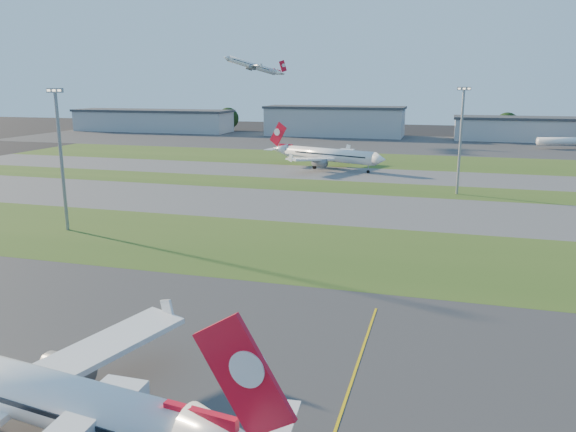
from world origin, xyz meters
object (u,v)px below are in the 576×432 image
(light_mast_west, at_px, (60,151))
(light_mast_centre, at_px, (461,134))
(airliner_parked, at_px, (14,390))
(mini_jet_near, at_px, (569,141))
(airliner_taxiing, at_px, (328,155))

(light_mast_west, distance_m, light_mast_centre, 89.64)
(airliner_parked, height_order, light_mast_centre, light_mast_centre)
(airliner_parked, distance_m, light_mast_west, 67.25)
(light_mast_west, xyz_separation_m, light_mast_centre, (70.00, 56.00, 0.00))
(airliner_parked, relative_size, mini_jet_near, 1.39)
(mini_jet_near, bearing_deg, light_mast_west, -139.27)
(airliner_taxiing, relative_size, light_mast_centre, 1.49)
(light_mast_centre, bearing_deg, light_mast_west, -141.34)
(light_mast_west, bearing_deg, airliner_parked, -56.13)
(airliner_parked, bearing_deg, airliner_taxiing, 100.05)
(mini_jet_near, xyz_separation_m, light_mast_centre, (-45.79, -115.18, 11.53))
(airliner_taxiing, xyz_separation_m, light_mast_west, (-30.86, -88.32, 10.40))
(airliner_parked, height_order, light_mast_west, light_mast_west)
(airliner_parked, bearing_deg, light_mast_centre, 81.07)
(airliner_parked, relative_size, light_mast_centre, 1.51)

